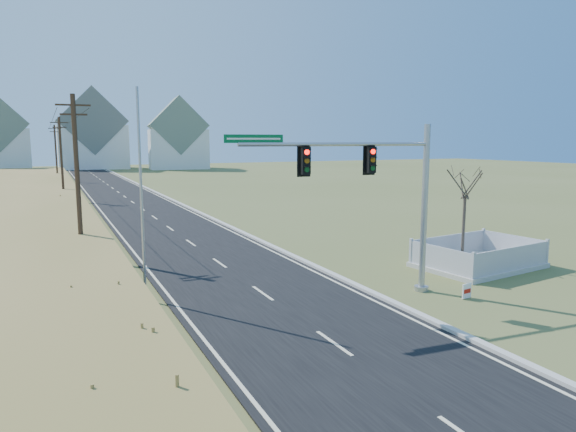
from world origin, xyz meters
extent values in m
plane|color=#545B2C|center=(0.00, 0.00, 0.00)|extent=(260.00, 260.00, 0.00)
cube|color=black|center=(0.00, 50.00, 0.03)|extent=(8.00, 180.00, 0.06)
cube|color=#B2AFA8|center=(4.15, 50.00, 0.09)|extent=(0.30, 180.00, 0.18)
cylinder|color=#422D1E|center=(-6.50, 15.00, 4.50)|extent=(0.26, 0.26, 9.00)
cube|color=#422D1E|center=(-6.50, 15.00, 8.40)|extent=(1.80, 0.10, 0.10)
cube|color=#422D1E|center=(-6.50, 15.00, 7.90)|extent=(1.40, 0.10, 0.10)
cylinder|color=#422D1E|center=(-6.50, 45.00, 4.50)|extent=(0.26, 0.26, 9.00)
cube|color=#422D1E|center=(-6.50, 45.00, 8.40)|extent=(1.80, 0.10, 0.10)
cube|color=#422D1E|center=(-6.50, 45.00, 7.90)|extent=(1.40, 0.10, 0.10)
cylinder|color=#422D1E|center=(-6.50, 75.00, 4.50)|extent=(0.26, 0.26, 9.00)
cube|color=#422D1E|center=(-6.50, 75.00, 8.40)|extent=(1.80, 0.10, 0.10)
cube|color=#422D1E|center=(-6.50, 75.00, 7.90)|extent=(1.40, 0.10, 0.10)
cube|color=white|center=(2.00, 112.00, 5.00)|extent=(15.00, 10.00, 10.00)
cube|color=slate|center=(2.00, 112.00, 10.90)|extent=(15.27, 10.20, 15.27)
cube|color=white|center=(20.00, 104.00, 4.50)|extent=(13.87, 10.31, 9.00)
cube|color=slate|center=(20.00, 104.00, 9.90)|extent=(14.12, 10.51, 13.24)
cylinder|color=#9EA0A5|center=(6.50, 1.59, 0.10)|extent=(0.62, 0.62, 0.21)
cylinder|color=#9EA0A5|center=(6.50, 1.59, 3.59)|extent=(0.27, 0.27, 7.18)
cylinder|color=#9EA0A5|center=(2.41, 1.89, 6.36)|extent=(8.19, 0.75, 0.16)
cube|color=black|center=(3.84, 1.78, 5.73)|extent=(0.36, 0.30, 1.05)
cube|color=black|center=(0.98, 1.99, 5.73)|extent=(0.36, 0.30, 1.05)
cube|color=#05592A|center=(-1.07, 2.14, 6.56)|extent=(2.25, 0.20, 0.31)
cube|color=#B7B5AD|center=(11.95, 3.71, 0.12)|extent=(6.55, 4.87, 0.23)
cube|color=#B2B3B8|center=(12.18, 1.80, 0.81)|extent=(5.75, 0.78, 1.16)
cube|color=#B2B3B8|center=(11.71, 5.63, 0.81)|extent=(5.75, 0.78, 1.16)
cube|color=#B2B3B8|center=(9.07, 3.36, 0.81)|extent=(0.55, 3.84, 1.16)
cube|color=#B2B3B8|center=(14.82, 4.06, 0.81)|extent=(0.55, 3.84, 1.16)
cube|color=white|center=(7.43, -0.13, 0.33)|extent=(0.50, 0.11, 0.62)
cube|color=#AE150B|center=(7.44, -0.16, 0.33)|extent=(0.40, 0.07, 0.18)
cylinder|color=#B7B5AD|center=(-4.66, 5.28, 0.09)|extent=(0.39, 0.39, 0.17)
cylinder|color=#9EA0A5|center=(-4.66, 5.28, 4.28)|extent=(0.11, 0.11, 8.56)
cylinder|color=#4C3F33|center=(12.07, 4.98, 1.79)|extent=(0.16, 0.16, 3.57)
camera|label=1|loc=(-8.00, -15.56, 6.49)|focal=32.00mm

